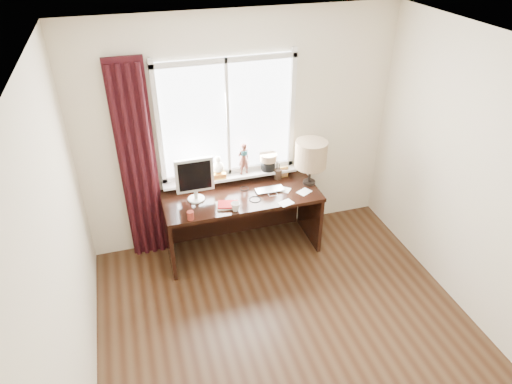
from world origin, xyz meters
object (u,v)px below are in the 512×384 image
object	(u,v)px
mug	(235,206)
table_lamp	(311,155)
monitor	(195,177)
laptop	(270,190)
red_cup	(190,215)
desk	(240,208)

from	to	relation	value
mug	table_lamp	distance (m)	1.02
monitor	table_lamp	distance (m)	1.29
laptop	mug	world-z (taller)	mug
laptop	red_cup	xyz separation A→B (m)	(-0.93, -0.28, 0.03)
laptop	red_cup	size ratio (longest dim) A/B	3.45
laptop	monitor	bearing A→B (deg)	175.85
red_cup	desk	size ratio (longest dim) A/B	0.05
monitor	table_lamp	bearing A→B (deg)	-1.57
desk	monitor	size ratio (longest dim) A/B	3.47
red_cup	table_lamp	size ratio (longest dim) A/B	0.17
mug	table_lamp	size ratio (longest dim) A/B	0.18
red_cup	table_lamp	distance (m)	1.47
mug	desk	size ratio (longest dim) A/B	0.06
table_lamp	desk	bearing A→B (deg)	173.53
mug	desk	xyz separation A→B (m)	(0.14, 0.37, -0.29)
mug	red_cup	xyz separation A→B (m)	(-0.47, -0.02, -0.00)
mug	desk	bearing A→B (deg)	69.57
table_lamp	monitor	bearing A→B (deg)	178.43
mug	red_cup	size ratio (longest dim) A/B	1.06
laptop	desk	world-z (taller)	laptop
table_lamp	laptop	bearing A→B (deg)	-176.88
laptop	mug	bearing A→B (deg)	-150.43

